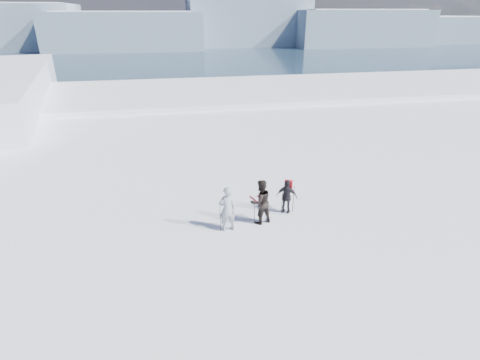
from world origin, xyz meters
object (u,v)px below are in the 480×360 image
object	(u,v)px
skier_pack	(287,197)
skis_loose	(260,203)
skier_grey	(227,209)
skier_dark	(260,202)

from	to	relation	value
skier_pack	skis_loose	xyz separation A→B (m)	(-0.92, 1.05, -0.78)
skier_grey	skis_loose	world-z (taller)	skier_grey
skier_pack	skis_loose	distance (m)	1.59
skier_grey	skier_pack	xyz separation A→B (m)	(2.81, 0.91, -0.18)
skier_dark	skis_loose	distance (m)	1.94
skis_loose	skier_dark	bearing A→B (deg)	-104.77
skier_grey	skier_pack	world-z (taller)	skier_grey
skier_dark	skier_pack	world-z (taller)	skier_dark
skier_grey	skier_pack	size ratio (longest dim) A/B	1.22
skier_pack	skier_dark	bearing A→B (deg)	51.93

